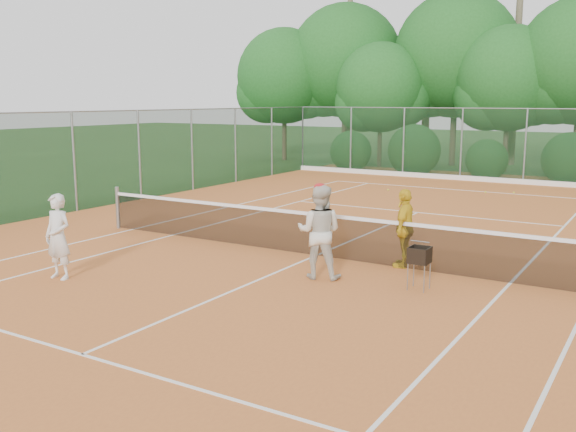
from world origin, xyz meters
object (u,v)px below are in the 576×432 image
Objects in this scene: ball_hopper at (420,256)px; player_center_grp at (319,231)px; player_yellow at (405,228)px; player_white at (58,237)px.

player_center_grp is at bearing -154.21° from ball_hopper.
player_center_grp is at bearing -40.66° from player_yellow.
player_yellow reaches higher than ball_hopper.
player_center_grp reaches higher than ball_hopper.
player_center_grp is 2.33× the size of ball_hopper.
ball_hopper is at bearing 23.80° from player_yellow.
player_yellow is 2.05× the size of ball_hopper.
player_white reaches higher than player_yellow.
ball_hopper is (0.82, -1.38, -0.18)m from player_yellow.
player_white is 0.89× the size of player_center_grp.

